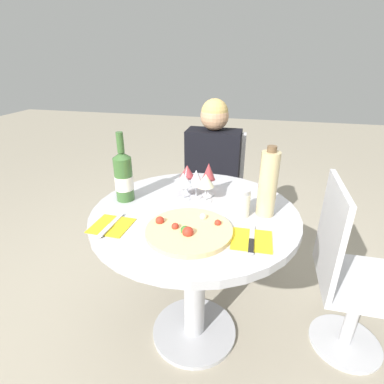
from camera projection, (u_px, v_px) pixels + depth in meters
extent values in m
plane|color=#9E937F|center=(194.00, 332.00, 1.65)|extent=(12.00, 12.00, 0.00)
cylinder|color=#B2B2B7|center=(194.00, 330.00, 1.65)|extent=(0.45, 0.45, 0.02)
cylinder|color=#B2B2B7|center=(194.00, 278.00, 1.50)|extent=(0.11, 0.11, 0.70)
cylinder|color=#B7B7BC|center=(195.00, 214.00, 1.34)|extent=(0.92, 0.92, 0.04)
cylinder|color=silver|center=(210.00, 250.00, 2.33)|extent=(0.36, 0.36, 0.01)
cylinder|color=silver|center=(211.00, 229.00, 2.24)|extent=(0.06, 0.06, 0.40)
cube|color=silver|center=(212.00, 204.00, 2.15)|extent=(0.40, 0.40, 0.03)
cube|color=silver|center=(217.00, 163.00, 2.22)|extent=(0.40, 0.02, 0.47)
cube|color=black|center=(207.00, 238.00, 2.11)|extent=(0.30, 0.30, 0.43)
cube|color=black|center=(213.00, 168.00, 2.04)|extent=(0.35, 0.18, 0.52)
sphere|color=tan|center=(215.00, 116.00, 1.89)|extent=(0.18, 0.18, 0.18)
sphere|color=tan|center=(215.00, 112.00, 1.88)|extent=(0.17, 0.17, 0.17)
cylinder|color=silver|center=(344.00, 342.00, 1.59)|extent=(0.36, 0.36, 0.01)
cylinder|color=silver|center=(353.00, 315.00, 1.51)|extent=(0.06, 0.06, 0.40)
cube|color=silver|center=(363.00, 282.00, 1.42)|extent=(0.40, 0.40, 0.03)
cube|color=silver|center=(331.00, 233.00, 1.35)|extent=(0.02, 0.40, 0.47)
cylinder|color=#E5C17F|center=(189.00, 231.00, 1.16)|extent=(0.34, 0.34, 0.02)
sphere|color=#B22D1E|center=(218.00, 223.00, 1.18)|extent=(0.03, 0.03, 0.03)
sphere|color=beige|center=(203.00, 217.00, 1.23)|extent=(0.03, 0.03, 0.03)
sphere|color=#B22D1E|center=(188.00, 232.00, 1.12)|extent=(0.04, 0.04, 0.04)
sphere|color=#B22D1E|center=(160.00, 221.00, 1.20)|extent=(0.04, 0.04, 0.04)
sphere|color=#B22D1E|center=(175.00, 226.00, 1.16)|extent=(0.03, 0.03, 0.03)
sphere|color=#336B28|center=(185.00, 230.00, 1.13)|extent=(0.03, 0.03, 0.03)
cylinder|color=#38602D|center=(124.00, 179.00, 1.39)|extent=(0.08, 0.08, 0.21)
cone|color=#38602D|center=(121.00, 155.00, 1.34)|extent=(0.08, 0.08, 0.03)
cylinder|color=#38602D|center=(120.00, 142.00, 1.32)|extent=(0.03, 0.03, 0.09)
cylinder|color=silver|center=(124.00, 182.00, 1.40)|extent=(0.09, 0.09, 0.07)
cylinder|color=tan|center=(268.00, 184.00, 1.24)|extent=(0.08, 0.08, 0.28)
cylinder|color=brown|center=(272.00, 149.00, 1.18)|extent=(0.04, 0.04, 0.02)
cylinder|color=silver|center=(242.00, 204.00, 1.27)|extent=(0.07, 0.07, 0.10)
cylinder|color=#B2B2B7|center=(243.00, 191.00, 1.25)|extent=(0.07, 0.07, 0.02)
cylinder|color=silver|center=(187.00, 192.00, 1.50)|extent=(0.06, 0.06, 0.00)
cylinder|color=silver|center=(187.00, 185.00, 1.48)|extent=(0.01, 0.01, 0.08)
cone|color=#9E383D|center=(187.00, 171.00, 1.45)|extent=(0.07, 0.07, 0.06)
cylinder|color=silver|center=(184.00, 199.00, 1.44)|extent=(0.06, 0.06, 0.00)
cylinder|color=silver|center=(184.00, 192.00, 1.42)|extent=(0.01, 0.01, 0.07)
cone|color=silver|center=(183.00, 179.00, 1.39)|extent=(0.08, 0.08, 0.06)
cylinder|color=silver|center=(208.00, 194.00, 1.48)|extent=(0.06, 0.06, 0.00)
cylinder|color=silver|center=(208.00, 187.00, 1.46)|extent=(0.01, 0.01, 0.08)
cone|color=#9E383D|center=(209.00, 171.00, 1.43)|extent=(0.06, 0.06, 0.08)
cylinder|color=silver|center=(196.00, 196.00, 1.46)|extent=(0.06, 0.06, 0.00)
cylinder|color=silver|center=(196.00, 191.00, 1.44)|extent=(0.01, 0.01, 0.06)
cone|color=silver|center=(196.00, 177.00, 1.42)|extent=(0.07, 0.07, 0.08)
cylinder|color=silver|center=(205.00, 201.00, 1.41)|extent=(0.06, 0.06, 0.00)
cylinder|color=silver|center=(205.00, 194.00, 1.40)|extent=(0.01, 0.01, 0.07)
cone|color=beige|center=(206.00, 180.00, 1.37)|extent=(0.08, 0.08, 0.06)
cube|color=yellow|center=(111.00, 226.00, 1.21)|extent=(0.16, 0.16, 0.00)
cube|color=silver|center=(111.00, 225.00, 1.21)|extent=(0.03, 0.19, 0.00)
cube|color=silver|center=(106.00, 230.00, 1.17)|extent=(0.02, 0.09, 0.00)
cube|color=yellow|center=(252.00, 240.00, 1.12)|extent=(0.15, 0.15, 0.00)
cube|color=silver|center=(252.00, 239.00, 1.12)|extent=(0.02, 0.19, 0.00)
cube|color=black|center=(251.00, 246.00, 1.07)|extent=(0.02, 0.09, 0.00)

